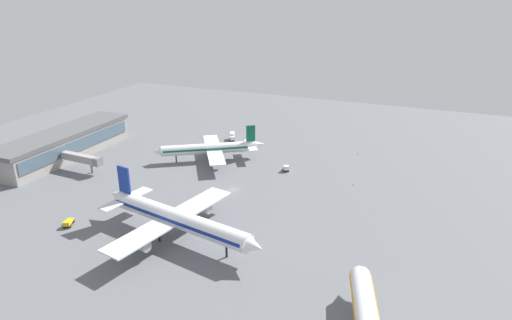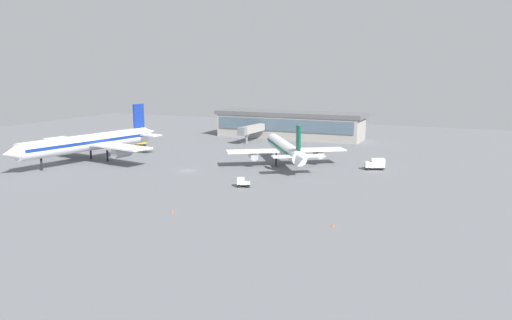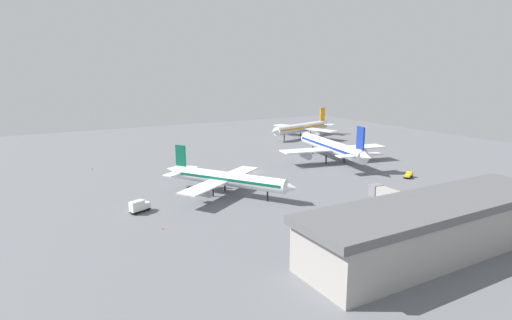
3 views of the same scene
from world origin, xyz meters
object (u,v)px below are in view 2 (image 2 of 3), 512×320
object	(u,v)px
catering_truck	(375,164)
baggage_tug	(242,182)
safety_cone_far_side	(379,160)
safety_cone_near_gate	(172,211)
airplane_taxiing	(285,148)
airplane_at_gate	(90,142)
pushback_tractor	(140,143)
safety_cone_mid_apron	(333,225)

from	to	relation	value
catering_truck	baggage_tug	world-z (taller)	catering_truck
safety_cone_far_side	safety_cone_near_gate	bearing A→B (deg)	70.08
airplane_taxiing	safety_cone_near_gate	size ratio (longest dim) A/B	66.68
airplane_taxiing	baggage_tug	bearing A→B (deg)	148.55
airplane_at_gate	catering_truck	bearing A→B (deg)	116.51
pushback_tractor	safety_cone_mid_apron	bearing A→B (deg)	117.97
catering_truck	pushback_tractor	bearing A→B (deg)	-29.09
baggage_tug	pushback_tractor	distance (m)	79.25
safety_cone_mid_apron	airplane_taxiing	bearing A→B (deg)	-61.03
airplane_taxiing	catering_truck	bearing A→B (deg)	-116.44
pushback_tractor	safety_cone_far_side	distance (m)	89.41
pushback_tractor	safety_cone_near_gate	size ratio (longest dim) A/B	7.98
airplane_taxiing	safety_cone_mid_apron	world-z (taller)	airplane_taxiing
safety_cone_mid_apron	safety_cone_far_side	world-z (taller)	same
baggage_tug	safety_cone_far_side	world-z (taller)	baggage_tug
safety_cone_far_side	pushback_tractor	bearing A→B (deg)	2.98
pushback_tractor	safety_cone_far_side	world-z (taller)	pushback_tractor
safety_cone_mid_apron	pushback_tractor	bearing A→B (deg)	-35.62
catering_truck	baggage_tug	bearing A→B (deg)	30.85
safety_cone_mid_apron	catering_truck	bearing A→B (deg)	-86.82
airplane_at_gate	safety_cone_near_gate	bearing A→B (deg)	66.28
catering_truck	pushback_tractor	size ratio (longest dim) A/B	1.23
baggage_tug	pushback_tractor	bearing A→B (deg)	-58.53
airplane_taxiing	catering_truck	xyz separation A→B (m)	(-26.86, -3.06, -3.33)
airplane_taxiing	safety_cone_mid_apron	size ratio (longest dim) A/B	66.68
catering_truck	safety_cone_far_side	size ratio (longest dim) A/B	9.83
baggage_tug	pushback_tractor	xyz separation A→B (m)	(64.96, -45.41, -0.19)
airplane_taxiing	safety_cone_mid_apron	distance (m)	62.22
catering_truck	safety_cone_mid_apron	xyz separation A→B (m)	(-3.19, 57.34, -1.40)
safety_cone_near_gate	safety_cone_far_side	size ratio (longest dim) A/B	1.00
airplane_taxiing	catering_truck	world-z (taller)	airplane_taxiing
airplane_at_gate	safety_cone_far_side	bearing A→B (deg)	125.76
safety_cone_mid_apron	airplane_at_gate	bearing A→B (deg)	-21.03
baggage_tug	safety_cone_far_side	bearing A→B (deg)	-139.50
airplane_at_gate	catering_truck	distance (m)	87.88
airplane_taxiing	safety_cone_far_side	size ratio (longest dim) A/B	66.68
airplane_at_gate	airplane_taxiing	distance (m)	61.23
airplane_at_gate	catering_truck	xyz separation A→B (m)	(-84.53, -23.62, -4.49)
catering_truck	safety_cone_far_side	bearing A→B (deg)	-106.20
airplane_taxiing	baggage_tug	world-z (taller)	airplane_taxiing
catering_truck	safety_cone_mid_apron	bearing A→B (deg)	70.45
airplane_taxiing	pushback_tractor	distance (m)	65.58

